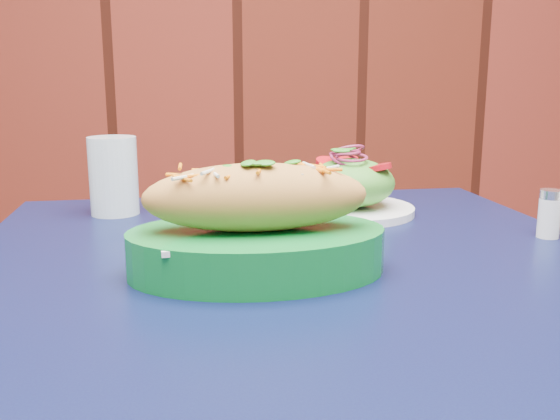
{
  "coord_description": "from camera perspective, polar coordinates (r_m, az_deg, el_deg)",
  "views": [
    {
      "loc": [
        -0.04,
        0.97,
        0.97
      ],
      "look_at": [
        0.02,
        1.68,
        0.81
      ],
      "focal_mm": 40.0,
      "sensor_mm": 36.0,
      "label": 1
    }
  ],
  "objects": [
    {
      "name": "banh_mi_basket",
      "position": [
        0.69,
        -2.15,
        -1.67
      ],
      "size": [
        0.3,
        0.2,
        0.13
      ],
      "rotation": [
        0.0,
        0.0,
        0.06
      ],
      "color": "#0B7128",
      "rests_on": "cafe_table"
    },
    {
      "name": "salt_shaker",
      "position": [
        0.91,
        23.41,
        -0.32
      ],
      "size": [
        0.03,
        0.03,
        0.07
      ],
      "color": "white",
      "rests_on": "cafe_table"
    },
    {
      "name": "cafe_table",
      "position": [
        0.79,
        1.39,
        -10.35
      ],
      "size": [
        0.86,
        0.86,
        0.75
      ],
      "rotation": [
        0.0,
        0.0,
        0.08
      ],
      "color": "black",
      "rests_on": "ground"
    },
    {
      "name": "salad_plate",
      "position": [
        0.99,
        6.48,
        2.0
      ],
      "size": [
        0.2,
        0.2,
        0.11
      ],
      "rotation": [
        0.0,
        0.0,
        -0.1
      ],
      "color": "white",
      "rests_on": "cafe_table"
    },
    {
      "name": "water_glass",
      "position": [
        1.01,
        -14.98,
        3.04
      ],
      "size": [
        0.07,
        0.07,
        0.12
      ],
      "primitive_type": "cylinder",
      "color": "silver",
      "rests_on": "cafe_table"
    }
  ]
}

